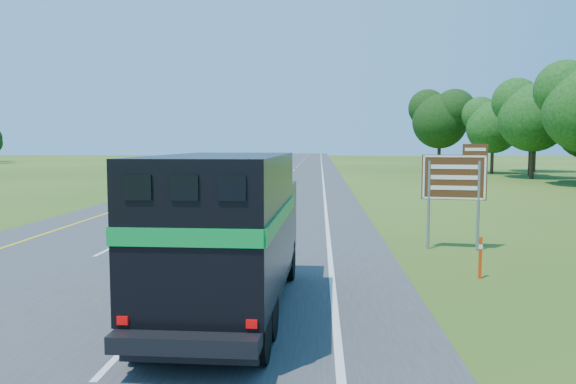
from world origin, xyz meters
The scene contains 7 objects.
road centered at (0.00, 50.00, 0.02)m, with size 15.00×260.00×0.04m, color #38383A.
lane_markings centered at (0.00, 50.00, 0.04)m, with size 11.15×260.00×0.01m.
horse_truck centered at (3.30, 3.95, 1.80)m, with size 2.54×7.52×3.30m.
white_suv centered at (-3.27, 53.74, 0.83)m, with size 2.63×5.71×1.59m, color white.
far_car centered at (-3.14, 103.61, 0.93)m, with size 2.11×5.24×1.78m, color #BABBC1.
exit_sign centered at (9.64, 11.45, 2.30)m, with size 2.06×0.42×3.54m.
delineator centered at (9.39, 7.44, 0.60)m, with size 0.09×0.05×1.11m.
Camera 1 is at (5.16, -7.34, 3.57)m, focal length 35.00 mm.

